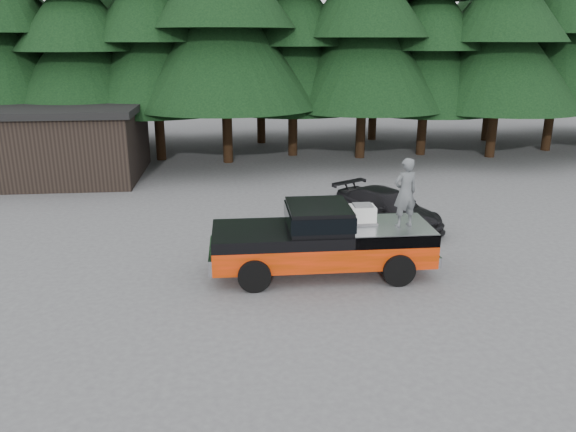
{
  "coord_description": "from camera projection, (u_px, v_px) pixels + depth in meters",
  "views": [
    {
      "loc": [
        -0.72,
        -14.07,
        6.09
      ],
      "look_at": [
        0.67,
        0.0,
        1.6
      ],
      "focal_mm": 35.0,
      "sensor_mm": 36.0,
      "label": 1
    }
  ],
  "objects": [
    {
      "name": "air_compressor",
      "position": [
        362.0,
        215.0,
        15.09
      ],
      "size": [
        0.66,
        0.55,
        0.45
      ],
      "primitive_type": "cube",
      "rotation": [
        0.0,
        0.0,
        -0.0
      ],
      "color": "silver",
      "rests_on": "pickup_truck"
    },
    {
      "name": "ground",
      "position": [
        264.0,
        273.0,
        15.25
      ],
      "size": [
        120.0,
        120.0,
        0.0
      ],
      "primitive_type": "plane",
      "color": "#4A4A4C",
      "rests_on": "ground"
    },
    {
      "name": "utility_building",
      "position": [
        49.0,
        141.0,
        25.29
      ],
      "size": [
        8.4,
        6.4,
        3.3
      ],
      "color": "black",
      "rests_on": "ground"
    },
    {
      "name": "treeline",
      "position": [
        251.0,
        6.0,
        29.27
      ],
      "size": [
        60.15,
        16.05,
        17.5
      ],
      "color": "black",
      "rests_on": "ground"
    },
    {
      "name": "truck_cab",
      "position": [
        318.0,
        216.0,
        14.77
      ],
      "size": [
        1.66,
        1.9,
        0.59
      ],
      "primitive_type": "cube",
      "color": "black",
      "rests_on": "pickup_truck"
    },
    {
      "name": "pickup_truck",
      "position": [
        322.0,
        250.0,
        15.07
      ],
      "size": [
        6.0,
        2.04,
        1.33
      ],
      "primitive_type": null,
      "color": "red",
      "rests_on": "ground"
    },
    {
      "name": "parked_car",
      "position": [
        388.0,
        208.0,
        18.93
      ],
      "size": [
        3.6,
        4.48,
        1.22
      ],
      "primitive_type": "imported",
      "rotation": [
        0.0,
        0.0,
        0.53
      ],
      "color": "black",
      "rests_on": "ground"
    },
    {
      "name": "man_on_bed",
      "position": [
        405.0,
        193.0,
        14.63
      ],
      "size": [
        0.76,
        0.6,
        1.84
      ],
      "primitive_type": "imported",
      "rotation": [
        0.0,
        0.0,
        3.41
      ],
      "color": "#4F5356",
      "rests_on": "pickup_truck"
    }
  ]
}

